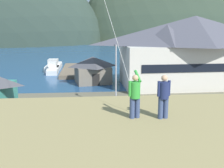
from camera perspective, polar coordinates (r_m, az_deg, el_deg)
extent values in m
plane|color=#66604C|center=(21.11, -0.14, -13.63)|extent=(600.00, 600.00, 0.00)
cube|color=gray|center=(25.66, -1.04, -8.61)|extent=(40.00, 20.00, 0.10)
cube|color=navy|center=(79.44, -3.62, 5.79)|extent=(360.00, 84.00, 0.03)
ellipsoid|color=#3D4C38|center=(148.80, 15.81, 8.48)|extent=(113.09, 45.52, 92.45)
cube|color=beige|center=(43.33, 16.31, 3.76)|extent=(21.16, 9.79, 6.15)
cube|color=black|center=(39.12, 18.91, 3.15)|extent=(17.75, 0.63, 1.10)
pyramid|color=#4C4C56|center=(42.89, 16.73, 10.55)|extent=(22.45, 10.74, 4.12)
pyramid|color=#4C4C56|center=(39.78, 11.26, 9.86)|extent=(5.19, 5.19, 2.88)
cube|color=#756B5B|center=(43.36, -3.96, 1.89)|extent=(5.89, 5.32, 2.64)
pyramid|color=#47474C|center=(43.03, -4.01, 4.63)|extent=(6.37, 5.83, 1.54)
cube|color=black|center=(41.30, -3.31, 0.80)|extent=(1.09, 0.27, 1.85)
cube|color=#70604C|center=(53.69, -8.43, 2.80)|extent=(3.20, 14.51, 0.70)
cube|color=silver|center=(53.45, -12.01, 2.72)|extent=(2.15, 6.20, 0.90)
cube|color=white|center=(53.36, -12.04, 3.28)|extent=(2.08, 6.01, 0.16)
cube|color=silver|center=(52.81, -12.12, 3.88)|extent=(1.43, 1.88, 1.10)
cube|color=#A8A399|center=(50.23, -4.60, 2.34)|extent=(2.98, 7.78, 0.90)
cube|color=#B7B2A8|center=(50.14, -4.61, 2.93)|extent=(2.89, 7.55, 0.16)
cube|color=silver|center=(49.48, -4.67, 3.54)|extent=(1.87, 2.40, 1.10)
cube|color=silver|center=(57.51, -11.89, 3.41)|extent=(2.67, 8.28, 0.90)
cube|color=white|center=(57.43, -11.92, 3.93)|extent=(2.59, 8.03, 0.16)
cube|color=silver|center=(56.74, -12.02, 4.46)|extent=(1.86, 2.49, 1.10)
cube|color=black|center=(22.31, -15.14, -10.28)|extent=(4.23, 1.86, 0.80)
cube|color=black|center=(22.06, -15.64, -8.48)|extent=(2.12, 1.63, 0.70)
cube|color=black|center=(22.07, -15.64, -8.57)|extent=(2.17, 1.66, 0.32)
cylinder|color=black|center=(21.44, -11.80, -12.23)|extent=(0.64, 0.23, 0.64)
cylinder|color=black|center=(23.11, -11.32, -10.33)|extent=(0.64, 0.23, 0.64)
cylinder|color=black|center=(21.92, -19.07, -12.12)|extent=(0.64, 0.23, 0.64)
cylinder|color=black|center=(23.56, -18.05, -10.28)|extent=(0.64, 0.23, 0.64)
cube|color=slate|center=(28.28, 19.10, -5.64)|extent=(4.34, 2.17, 0.80)
cube|color=#5B5B5F|center=(28.00, 18.94, -4.21)|extent=(2.23, 1.78, 0.70)
cube|color=black|center=(28.01, 18.93, -4.27)|extent=(2.28, 1.82, 0.32)
cylinder|color=black|center=(29.82, 20.51, -5.63)|extent=(0.66, 0.28, 0.64)
cylinder|color=black|center=(27.02, 17.42, -7.27)|extent=(0.66, 0.28, 0.64)
cylinder|color=black|center=(28.57, 15.75, -6.08)|extent=(0.66, 0.28, 0.64)
cube|color=#9EA3A8|center=(25.96, -5.55, -6.60)|extent=(4.21, 1.83, 0.80)
cube|color=gray|center=(25.73, -5.92, -5.03)|extent=(2.11, 1.61, 0.70)
cube|color=black|center=(25.74, -5.92, -5.11)|extent=(2.15, 1.65, 0.32)
cylinder|color=black|center=(25.24, -2.44, -8.09)|extent=(0.64, 0.22, 0.64)
cylinder|color=black|center=(26.96, -2.58, -6.72)|extent=(0.64, 0.22, 0.64)
cylinder|color=black|center=(25.31, -8.70, -8.17)|extent=(0.64, 0.22, 0.64)
cylinder|color=black|center=(27.03, -8.41, -6.80)|extent=(0.64, 0.22, 0.64)
cube|color=#9EA3A8|center=(21.43, 5.74, -10.86)|extent=(4.29, 2.02, 0.80)
cube|color=gray|center=(21.13, 5.38, -9.00)|extent=(2.18, 1.71, 0.70)
cube|color=black|center=(21.14, 5.38, -9.09)|extent=(2.23, 1.75, 0.32)
cylinder|color=black|center=(20.99, 9.83, -12.71)|extent=(0.65, 0.25, 0.64)
cylinder|color=black|center=(22.63, 8.91, -10.75)|extent=(0.65, 0.25, 0.64)
cylinder|color=black|center=(20.64, 2.19, -12.98)|extent=(0.65, 0.25, 0.64)
cylinder|color=black|center=(22.31, 1.87, -10.95)|extent=(0.65, 0.25, 0.64)
cylinder|color=black|center=(21.78, 21.29, -12.46)|extent=(0.65, 0.26, 0.64)
cylinder|color=black|center=(23.33, 19.60, -10.62)|extent=(0.65, 0.26, 0.64)
cube|color=red|center=(28.28, -15.73, -5.42)|extent=(4.21, 1.83, 0.80)
cube|color=#B11A15|center=(28.03, -15.52, -3.96)|extent=(2.11, 1.61, 0.70)
cube|color=black|center=(28.04, -15.52, -4.03)|extent=(2.15, 1.65, 0.32)
cylinder|color=black|center=(29.55, -17.95, -5.60)|extent=(0.64, 0.22, 0.64)
cylinder|color=black|center=(27.86, -18.82, -6.76)|extent=(0.64, 0.22, 0.64)
cylinder|color=black|center=(29.02, -12.68, -5.61)|extent=(0.64, 0.22, 0.64)
cylinder|color=black|center=(27.30, -13.23, -6.81)|extent=(0.64, 0.22, 0.64)
cube|color=#B28923|center=(27.17, 9.04, -5.83)|extent=(4.34, 2.15, 0.80)
cube|color=olive|center=(26.97, 9.41, -4.31)|extent=(2.23, 1.77, 0.70)
cube|color=black|center=(26.98, 9.41, -4.38)|extent=(2.27, 1.81, 0.32)
cylinder|color=black|center=(27.99, 5.95, -6.05)|extent=(0.66, 0.27, 0.64)
cylinder|color=black|center=(26.26, 6.35, -7.32)|extent=(0.66, 0.27, 0.64)
cylinder|color=black|center=(28.39, 11.47, -5.96)|extent=(0.66, 0.27, 0.64)
cylinder|color=black|center=(26.69, 12.23, -7.21)|extent=(0.66, 0.27, 0.64)
cylinder|color=#ADADB2|center=(30.08, 0.81, 1.51)|extent=(0.16, 0.16, 6.91)
cube|color=#4C4C51|center=(29.97, 0.76, 7.95)|extent=(0.24, 0.70, 0.20)
cylinder|color=#384770|center=(10.94, 4.17, -4.98)|extent=(0.20, 0.20, 0.82)
cylinder|color=#384770|center=(11.02, 5.23, -4.87)|extent=(0.20, 0.20, 0.82)
cylinder|color=green|center=(10.78, 4.77, -1.22)|extent=(0.40, 0.40, 0.64)
sphere|color=tan|center=(10.68, 4.81, 1.28)|extent=(0.24, 0.24, 0.24)
cylinder|color=green|center=(10.91, 5.31, 1.62)|extent=(0.24, 0.56, 0.43)
cylinder|color=green|center=(10.68, 3.69, -0.95)|extent=(0.11, 0.11, 0.60)
cylinder|color=#384770|center=(11.03, 9.96, -4.99)|extent=(0.20, 0.20, 0.82)
cylinder|color=#384770|center=(11.13, 10.97, -4.87)|extent=(0.20, 0.20, 0.82)
cylinder|color=navy|center=(10.89, 10.62, -1.26)|extent=(0.40, 0.40, 0.64)
sphere|color=tan|center=(10.78, 10.72, 1.21)|extent=(0.24, 0.24, 0.24)
cylinder|color=navy|center=(10.77, 9.60, -0.99)|extent=(0.11, 0.11, 0.60)
cylinder|color=navy|center=(10.97, 11.66, -0.82)|extent=(0.11, 0.11, 0.60)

